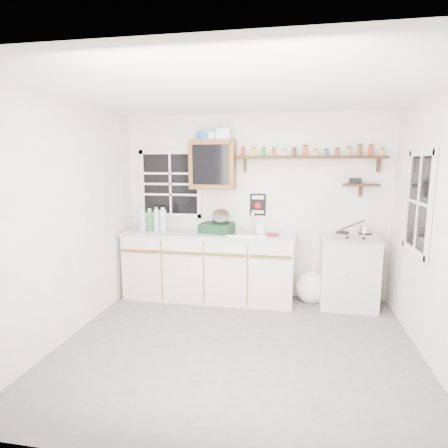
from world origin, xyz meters
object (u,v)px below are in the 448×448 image
object	(u,v)px
upper_cabinet	(213,165)
spice_shelf	(311,156)
main_cabinet	(209,265)
hotplate	(354,235)
right_cabinet	(348,272)
dish_rack	(218,225)

from	to	relation	value
upper_cabinet	spice_shelf	bearing A→B (deg)	3.06
main_cabinet	hotplate	xyz separation A→B (m)	(1.87, 0.01, 0.48)
right_cabinet	upper_cabinet	xyz separation A→B (m)	(-1.80, 0.12, 1.37)
spice_shelf	main_cabinet	bearing A→B (deg)	-170.88
right_cabinet	hotplate	size ratio (longest dim) A/B	1.67
upper_cabinet	spice_shelf	xyz separation A→B (m)	(1.29, 0.07, 0.11)
spice_shelf	hotplate	world-z (taller)	spice_shelf
right_cabinet	hotplate	distance (m)	0.49
spice_shelf	dish_rack	size ratio (longest dim) A/B	4.05
upper_cabinet	dish_rack	xyz separation A→B (m)	(0.09, -0.12, -0.80)
upper_cabinet	spice_shelf	size ratio (longest dim) A/B	0.34
upper_cabinet	dish_rack	distance (m)	0.82
right_cabinet	main_cabinet	bearing A→B (deg)	-179.21
right_cabinet	hotplate	bearing A→B (deg)	-26.83
right_cabinet	dish_rack	world-z (taller)	dish_rack
right_cabinet	dish_rack	xyz separation A→B (m)	(-1.71, -0.01, 0.57)
dish_rack	hotplate	size ratio (longest dim) A/B	0.86
spice_shelf	dish_rack	xyz separation A→B (m)	(-1.20, -0.19, -0.91)
main_cabinet	hotplate	world-z (taller)	hotplate
upper_cabinet	spice_shelf	world-z (taller)	upper_cabinet
right_cabinet	upper_cabinet	size ratio (longest dim) A/B	1.40
right_cabinet	dish_rack	size ratio (longest dim) A/B	1.93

